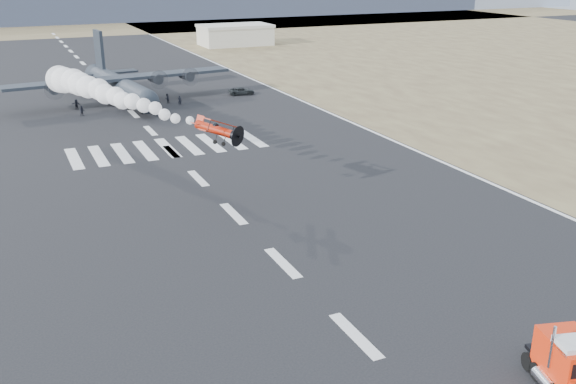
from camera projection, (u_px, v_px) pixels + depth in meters
ground at (356, 336)px, 42.82m from camera, size 500.00×500.00×0.00m
scrub_far at (47, 27)px, 239.77m from camera, size 500.00×80.00×0.00m
runway_markings at (150, 131)px, 94.19m from camera, size 60.00×260.00×0.01m
ridge_seg_d at (38, 4)px, 263.24m from camera, size 150.00×50.00×13.00m
hangar_right at (235, 35)px, 188.09m from camera, size 20.50×12.50×5.90m
semi_truck at (575, 369)px, 36.33m from camera, size 4.48×8.42×3.70m
aerobatic_biplane at (218, 130)px, 63.32m from camera, size 5.59×5.58×3.46m
smoke_trail at (83, 86)px, 84.04m from camera, size 12.70×35.22×3.75m
transport_aircraft at (119, 85)px, 112.91m from camera, size 39.48×32.42×11.39m
support_vehicle at (242, 91)px, 119.24m from camera, size 5.06×2.92×1.33m
crew_a at (148, 106)px, 105.88m from camera, size 0.69×0.60×1.68m
crew_b at (82, 111)px, 102.85m from camera, size 0.87×0.63×1.64m
crew_c at (117, 101)px, 109.44m from camera, size 1.29×1.03×1.82m
crew_d at (140, 104)px, 107.54m from camera, size 1.02×1.15×1.76m
crew_e at (143, 107)px, 105.42m from camera, size 0.85×0.62×1.57m
crew_f at (76, 104)px, 107.42m from camera, size 1.55×1.39×1.70m
crew_g at (180, 101)px, 110.28m from camera, size 0.72×0.64×1.71m
crew_h at (167, 98)px, 112.03m from camera, size 0.97×0.86×1.69m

